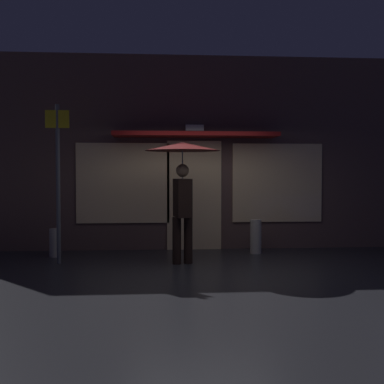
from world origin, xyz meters
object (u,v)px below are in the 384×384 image
at_px(person_with_umbrella, 182,167).
at_px(street_sign_post, 58,175).
at_px(sidewalk_bollard, 256,237).
at_px(sidewalk_bollard_2, 55,243).

xyz_separation_m(person_with_umbrella, street_sign_post, (-2.11, 0.17, -0.12)).
relative_size(person_with_umbrella, sidewalk_bollard, 3.17).
relative_size(person_with_umbrella, street_sign_post, 0.76).
distance_m(street_sign_post, sidewalk_bollard_2, 1.45).
relative_size(person_with_umbrella, sidewalk_bollard_2, 3.97).
relative_size(street_sign_post, sidewalk_bollard_2, 5.19).
height_order(street_sign_post, sidewalk_bollard, street_sign_post).
bearing_deg(street_sign_post, person_with_umbrella, -4.47).
xyz_separation_m(sidewalk_bollard, sidewalk_bollard_2, (-3.78, -0.09, -0.07)).
xyz_separation_m(street_sign_post, sidewalk_bollard_2, (-0.20, 0.69, -1.27)).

